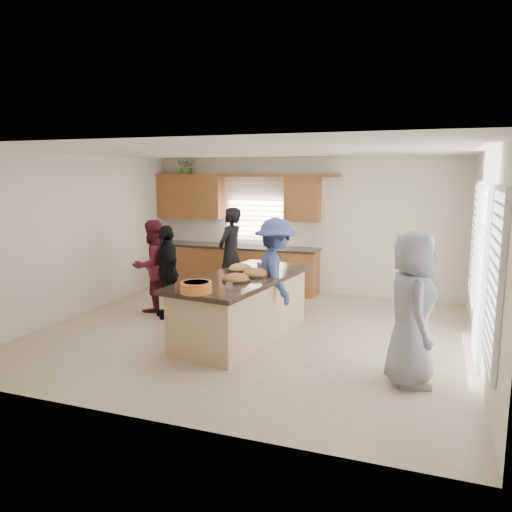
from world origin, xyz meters
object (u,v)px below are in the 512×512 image
at_px(woman_left_back, 231,254).
at_px(woman_left_mid, 153,266).
at_px(woman_right_front, 412,309).
at_px(island, 242,308).
at_px(woman_right_back, 276,275).
at_px(woman_left_front, 167,271).
at_px(salad_bowl, 196,287).

height_order(woman_left_back, woman_left_mid, woman_left_back).
relative_size(woman_left_back, woman_right_front, 1.00).
bearing_deg(island, woman_left_mid, 165.88).
height_order(island, woman_right_back, woman_right_back).
height_order(island, woman_right_front, woman_right_front).
distance_m(woman_right_back, woman_right_front, 2.49).
bearing_deg(woman_left_front, island, 26.68).
height_order(woman_left_mid, woman_right_back, woman_right_back).
bearing_deg(woman_right_back, woman_right_front, -153.09).
relative_size(island, woman_left_front, 1.77).
height_order(woman_left_front, woman_right_back, woman_right_back).
bearing_deg(woman_left_front, salad_bowl, -4.12).
distance_m(island, woman_left_back, 2.44).
xyz_separation_m(salad_bowl, woman_right_front, (2.66, 0.28, -0.12)).
bearing_deg(woman_right_front, woman_left_front, 56.56).
distance_m(island, woman_right_back, 0.74).
bearing_deg(woman_right_back, woman_left_mid, 50.57).
bearing_deg(island, woman_left_back, 124.91).
bearing_deg(woman_left_mid, woman_right_back, 101.78).
relative_size(salad_bowl, woman_right_back, 0.23).
xyz_separation_m(island, woman_left_back, (-1.09, 2.13, 0.46)).
height_order(woman_left_mid, woman_right_front, woman_right_front).
height_order(salad_bowl, woman_left_front, woman_left_front).
height_order(woman_left_front, woman_right_front, woman_right_front).
relative_size(island, woman_right_front, 1.55).
distance_m(woman_left_front, woman_right_front, 4.38).
xyz_separation_m(island, woman_left_front, (-1.63, 0.59, 0.35)).
relative_size(woman_left_back, woman_left_mid, 1.10).
height_order(woman_right_back, woman_right_front, woman_right_front).
relative_size(salad_bowl, woman_left_front, 0.25).
relative_size(island, woman_right_back, 1.57).
xyz_separation_m(island, salad_bowl, (-0.17, -1.19, 0.58)).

